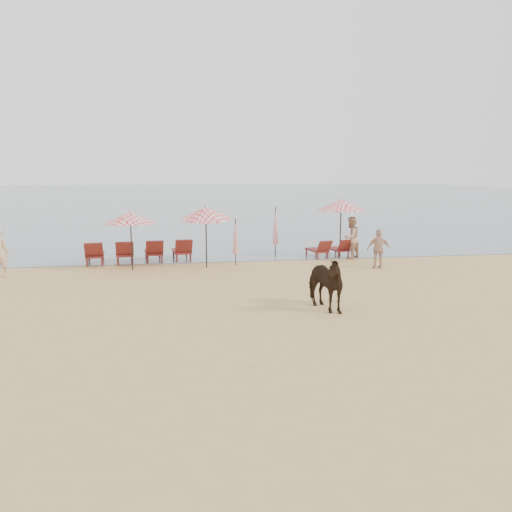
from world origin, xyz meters
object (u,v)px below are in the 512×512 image
at_px(umbrella_open_left_a, 130,218).
at_px(umbrella_open_left_b, 206,213).
at_px(umbrella_open_right, 341,205).
at_px(beachgoer_left, 0,252).
at_px(beachgoer_right_b, 379,249).
at_px(lounger_cluster_right, 329,249).
at_px(umbrella_closed_left, 275,226).
at_px(cow, 322,283).
at_px(beachgoer_right_a, 351,238).
at_px(lounger_cluster_left, 139,252).
at_px(umbrella_closed_right, 236,236).

relative_size(umbrella_open_left_a, umbrella_open_left_b, 0.90).
relative_size(umbrella_open_right, beachgoer_left, 1.44).
bearing_deg(beachgoer_right_b, umbrella_open_left_a, 3.72).
distance_m(lounger_cluster_right, beachgoer_left, 13.80).
xyz_separation_m(lounger_cluster_right, beachgoer_left, (-13.62, -2.18, 0.52)).
relative_size(umbrella_closed_left, cow, 1.22).
distance_m(lounger_cluster_right, beachgoer_right_a, 1.11).
bearing_deg(beachgoer_left, umbrella_open_left_b, -159.54).
height_order(lounger_cluster_left, beachgoer_right_a, beachgoer_right_a).
height_order(lounger_cluster_right, beachgoer_right_a, beachgoer_right_a).
bearing_deg(umbrella_open_right, cow, -100.32).
height_order(umbrella_closed_left, beachgoer_right_b, umbrella_closed_left).
distance_m(umbrella_open_right, umbrella_closed_right, 5.26).
bearing_deg(beachgoer_right_a, cow, 29.60).
bearing_deg(beachgoer_right_b, lounger_cluster_right, -57.02).
xyz_separation_m(umbrella_open_right, beachgoer_left, (-14.09, -2.09, -1.50)).
distance_m(umbrella_open_left_b, beachgoer_right_a, 6.91).
bearing_deg(umbrella_open_left_b, umbrella_closed_left, 25.45).
bearing_deg(umbrella_closed_left, cow, -93.01).
bearing_deg(lounger_cluster_left, beachgoer_right_a, -8.43).
distance_m(beachgoer_left, beachgoer_right_a, 14.62).
relative_size(umbrella_open_left_b, cow, 1.39).
xyz_separation_m(umbrella_open_left_a, beachgoer_left, (-4.82, -0.46, -1.19)).
distance_m(umbrella_open_right, beachgoer_left, 14.33).
xyz_separation_m(lounger_cluster_right, umbrella_closed_right, (-4.52, -1.18, 0.81)).
bearing_deg(lounger_cluster_right, umbrella_closed_left, 148.65).
relative_size(lounger_cluster_right, umbrella_closed_right, 0.98).
distance_m(umbrella_closed_right, beachgoer_right_b, 5.98).
xyz_separation_m(lounger_cluster_left, lounger_cluster_right, (8.63, 0.01, -0.07)).
height_order(umbrella_open_left_a, umbrella_open_right, umbrella_open_right).
bearing_deg(cow, beachgoer_left, 132.03).
bearing_deg(cow, umbrella_open_right, 51.24).
bearing_deg(umbrella_closed_right, beachgoer_right_b, -16.36).
xyz_separation_m(umbrella_open_left_a, umbrella_open_left_b, (3.01, 0.15, 0.15)).
distance_m(lounger_cluster_left, umbrella_closed_left, 6.38).
height_order(umbrella_open_left_b, beachgoer_left, umbrella_open_left_b).
xyz_separation_m(umbrella_open_right, beachgoer_right_a, (0.42, -0.29, -1.48)).
distance_m(umbrella_open_left_a, umbrella_closed_right, 4.40).
relative_size(umbrella_closed_left, beachgoer_left, 1.24).
bearing_deg(umbrella_closed_right, beachgoer_left, -173.73).
bearing_deg(cow, umbrella_closed_right, 85.34).
xyz_separation_m(lounger_cluster_left, umbrella_open_right, (9.10, -0.08, 1.95)).
bearing_deg(beachgoer_right_a, umbrella_closed_right, -27.26).
bearing_deg(umbrella_closed_right, umbrella_closed_left, 44.18).
xyz_separation_m(umbrella_closed_right, beachgoer_right_a, (5.42, 0.80, -0.27)).
distance_m(lounger_cluster_right, umbrella_open_right, 2.08).
bearing_deg(lounger_cluster_right, umbrella_closed_right, -176.07).
bearing_deg(beachgoer_right_b, lounger_cluster_left, -5.96).
xyz_separation_m(lounger_cluster_right, beachgoer_right_a, (0.89, -0.38, 0.54)).
relative_size(lounger_cluster_left, cow, 2.45).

